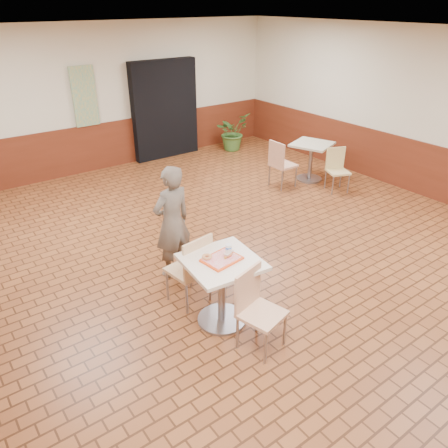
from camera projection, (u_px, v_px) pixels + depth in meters
room_shell at (267, 160)px, 5.72m from camera, size 8.01×10.01×3.01m
wainscot_band at (264, 227)px, 6.18m from camera, size 8.00×10.00×1.00m
corridor_doorway at (165, 110)px, 10.03m from camera, size 1.60×0.22×2.20m
promo_poster at (85, 97)px, 8.89m from camera, size 0.50×0.03×1.20m
main_table at (222, 281)px, 4.90m from camera, size 0.79×0.79×0.83m
chair_main_front at (256, 306)px, 4.58m from camera, size 0.52×0.52×0.92m
chair_main_back at (192, 267)px, 5.21m from camera, size 0.49×0.49×0.95m
customer at (172, 222)px, 5.70m from camera, size 0.61×0.44×1.56m
serving_tray at (222, 259)px, 4.77m from camera, size 0.40×0.31×0.02m
ring_donut at (207, 257)px, 4.76m from camera, size 0.14×0.14×0.04m
long_john_donut at (228, 254)px, 4.80m from camera, size 0.16×0.12×0.05m
paper_cup at (228, 248)px, 4.87m from camera, size 0.07×0.07×0.09m
second_table at (311, 155)px, 8.93m from camera, size 0.74×0.74×0.78m
chair_second_left at (281, 162)px, 8.56m from camera, size 0.44×0.44×0.94m
chair_second_front at (337, 167)px, 8.48m from camera, size 0.50×0.50×0.83m
potted_plant at (232, 132)px, 10.77m from camera, size 0.98×0.91×0.90m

